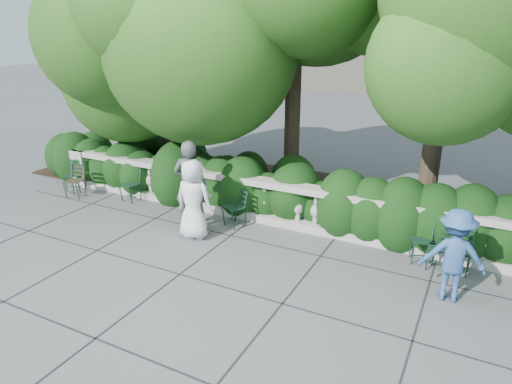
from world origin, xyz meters
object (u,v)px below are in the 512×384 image
at_px(chair_e, 454,275).
at_px(person_businessman, 193,199).
at_px(person_woman_grey, 190,185).
at_px(chair_b, 127,202).
at_px(chair_f, 436,272).
at_px(chair_d, 421,265).
at_px(chair_c, 229,227).
at_px(chair_weathered, 73,199).
at_px(person_casual_man, 196,195).
at_px(chair_a, 74,192).
at_px(person_older_blue, 454,255).

bearing_deg(chair_e, person_businessman, -167.23).
bearing_deg(person_businessman, person_woman_grey, -51.57).
distance_m(chair_b, chair_f, 7.34).
xyz_separation_m(chair_d, person_woman_grey, (-4.76, -0.50, 0.97)).
height_order(chair_c, chair_weathered, same).
height_order(chair_b, chair_c, same).
bearing_deg(person_casual_man, chair_f, -152.34).
xyz_separation_m(chair_a, chair_weathered, (0.38, -0.37, 0.00)).
bearing_deg(person_older_blue, chair_e, -102.45).
relative_size(chair_a, chair_d, 1.00).
height_order(chair_d, person_businessman, person_businessman).
distance_m(chair_c, chair_d, 4.02).
bearing_deg(chair_d, person_casual_man, 170.03).
bearing_deg(person_woman_grey, person_casual_man, 144.22).
distance_m(chair_f, person_woman_grey, 5.14).
bearing_deg(chair_e, chair_a, -176.04).
distance_m(chair_e, person_older_blue, 1.13).
relative_size(chair_b, chair_d, 1.00).
bearing_deg(chair_weathered, chair_d, -8.97).
relative_size(chair_b, person_woman_grey, 0.43).
bearing_deg(chair_a, person_casual_man, -25.45).
xyz_separation_m(chair_d, person_older_blue, (0.54, -0.94, 0.77)).
height_order(chair_a, chair_d, same).
bearing_deg(chair_c, person_businessman, -94.22).
relative_size(chair_d, person_businessman, 0.50).
bearing_deg(chair_weathered, person_woman_grey, -12.37).
distance_m(person_businessman, person_casual_man, 0.38).
xyz_separation_m(chair_d, chair_e, (0.58, -0.12, 0.00)).
distance_m(chair_d, chair_e, 0.59).
height_order(person_woman_grey, person_casual_man, person_woman_grey).
bearing_deg(chair_c, chair_e, 25.32).
relative_size(person_businessman, person_woman_grey, 0.86).
bearing_deg(chair_a, person_older_blue, -24.56).
height_order(chair_weathered, person_casual_man, person_casual_man).
bearing_deg(person_woman_grey, chair_e, 167.32).
height_order(chair_f, person_older_blue, person_older_blue).
distance_m(person_woman_grey, person_casual_man, 0.27).
height_order(chair_d, chair_weathered, same).
relative_size(chair_b, person_older_blue, 0.54).
height_order(chair_c, person_woman_grey, person_woman_grey).
bearing_deg(chair_b, chair_a, -169.20).
relative_size(chair_b, chair_e, 1.00).
distance_m(chair_weathered, person_older_blue, 9.03).
distance_m(chair_d, chair_f, 0.32).
height_order(chair_f, person_businessman, person_businessman).
bearing_deg(chair_f, chair_b, -177.94).
distance_m(person_businessman, person_older_blue, 4.95).
bearing_deg(person_woman_grey, chair_c, -173.00).
bearing_deg(chair_f, person_businessman, -168.00).
xyz_separation_m(chair_e, chair_f, (-0.30, -0.03, 0.00)).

